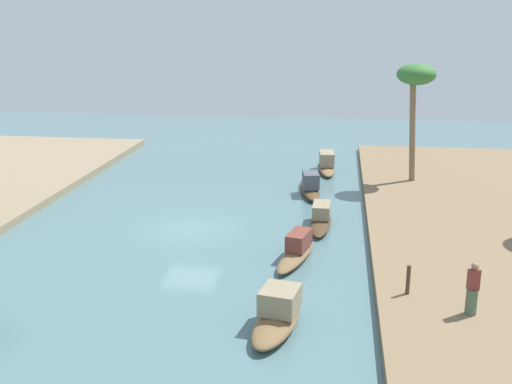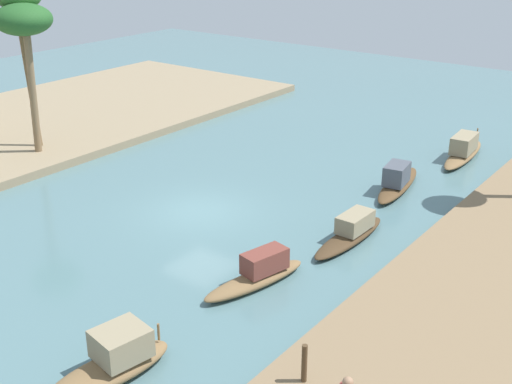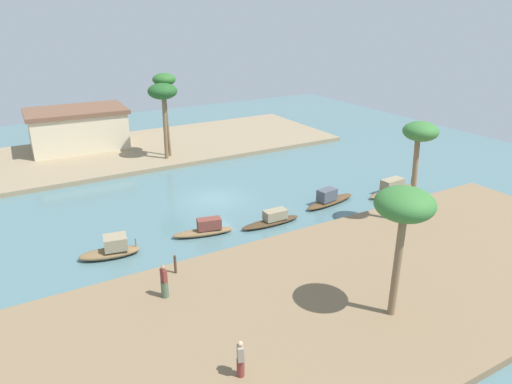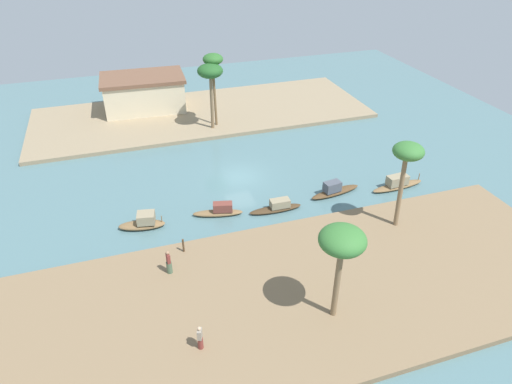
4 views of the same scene
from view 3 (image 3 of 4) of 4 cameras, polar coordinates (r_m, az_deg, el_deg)
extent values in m
plane|color=slate|center=(35.99, -5.03, -0.82)|extent=(68.53, 68.53, 0.00)
cube|color=#846B4C|center=(24.51, 10.87, -12.10)|extent=(38.08, 13.99, 0.40)
cube|color=#937F60|center=(49.42, -12.70, 5.20)|extent=(38.08, 13.99, 0.40)
ellipsoid|color=brown|center=(28.93, -17.25, -7.05)|extent=(3.62, 1.81, 0.50)
cube|color=gray|center=(28.65, -16.61, -5.84)|extent=(1.48, 1.35, 0.76)
cylinder|color=brown|center=(28.78, -14.33, -5.88)|extent=(0.07, 0.07, 0.50)
ellipsoid|color=brown|center=(30.34, -6.39, -4.86)|extent=(4.02, 1.76, 0.41)
cube|color=brown|center=(30.17, -5.68, -3.83)|extent=(1.62, 1.05, 0.69)
ellipsoid|color=brown|center=(38.29, 16.16, 0.10)|extent=(5.04, 1.35, 0.40)
cube|color=gray|center=(37.99, 16.13, 0.92)|extent=(1.90, 1.02, 0.83)
cylinder|color=brown|center=(39.78, 18.27, 1.37)|extent=(0.07, 0.07, 0.62)
ellipsoid|color=brown|center=(35.24, 8.92, -1.14)|extent=(4.77, 1.69, 0.41)
cube|color=#4C515B|center=(34.74, 8.56, -0.33)|extent=(1.52, 1.05, 0.85)
ellipsoid|color=#47331E|center=(31.57, 1.76, -3.69)|extent=(4.32, 1.04, 0.36)
cube|color=gray|center=(31.53, 2.34, -2.74)|extent=(1.57, 0.84, 0.63)
cylinder|color=#4C664C|center=(23.78, -10.95, -11.44)|extent=(0.42, 0.42, 0.85)
cube|color=brown|center=(23.38, -11.08, -9.88)|extent=(0.26, 0.39, 0.67)
sphere|color=#9E7556|center=(23.16, -11.16, -8.92)|extent=(0.23, 0.23, 0.23)
cylinder|color=brown|center=(19.19, -1.87, -20.40)|extent=(0.39, 0.39, 0.78)
cube|color=gray|center=(18.73, -1.90, -18.81)|extent=(0.36, 0.47, 0.61)
sphere|color=tan|center=(18.47, -1.92, -17.84)|extent=(0.21, 0.21, 0.21)
cylinder|color=#4C3823|center=(25.57, -9.72, -8.60)|extent=(0.14, 0.14, 1.03)
cylinder|color=#7F6647|center=(22.03, 16.65, -8.61)|extent=(0.34, 0.38, 4.97)
ellipsoid|color=#387533|center=(20.74, 17.52, -1.40)|extent=(2.57, 2.57, 1.42)
cylinder|color=#7F6647|center=(31.79, 18.55, 1.26)|extent=(0.34, 0.64, 5.65)
ellipsoid|color=#387533|center=(30.88, 19.26, 6.93)|extent=(2.18, 2.18, 1.20)
cylinder|color=brown|center=(45.16, -10.71, 8.48)|extent=(0.26, 0.69, 6.68)
ellipsoid|color=#2D6628|center=(44.49, -11.04, 13.20)|extent=(2.08, 2.08, 1.15)
cylinder|color=#7F6647|center=(44.15, -10.91, 7.53)|extent=(0.34, 0.61, 5.73)
ellipsoid|color=#235623|center=(43.48, -11.23, 11.85)|extent=(2.61, 2.61, 1.44)
cube|color=beige|center=(50.44, -20.67, 6.97)|extent=(9.10, 6.16, 3.52)
cube|color=brown|center=(50.03, -20.96, 9.14)|extent=(9.64, 6.53, 0.40)
camera|label=1|loc=(26.91, -57.23, 2.69)|focal=43.15mm
camera|label=2|loc=(14.84, -44.75, 4.28)|focal=46.41mm
camera|label=4|loc=(9.19, 121.65, 42.28)|focal=31.92mm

